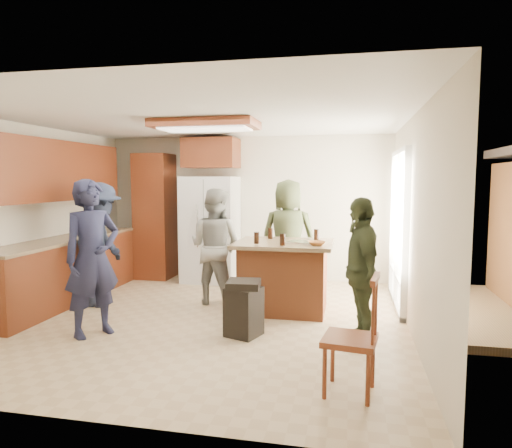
% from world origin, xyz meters
% --- Properties ---
extents(person_front_left, '(0.75, 0.79, 1.76)m').
position_xyz_m(person_front_left, '(-1.02, -0.79, 0.88)').
color(person_front_left, '#1B1D36').
rests_on(person_front_left, ground).
extents(person_behind_left, '(0.89, 0.67, 1.63)m').
position_xyz_m(person_behind_left, '(-0.06, 0.76, 0.82)').
color(person_behind_left, gray).
rests_on(person_behind_left, ground).
extents(person_behind_right, '(0.87, 0.58, 1.76)m').
position_xyz_m(person_behind_right, '(0.87, 1.55, 0.88)').
color(person_behind_right, '#384025').
rests_on(person_behind_right, ground).
extents(person_side_right, '(0.65, 1.00, 1.57)m').
position_xyz_m(person_side_right, '(1.92, -0.45, 0.79)').
color(person_side_right, '#353E24').
rests_on(person_side_right, ground).
extents(person_counter, '(0.64, 1.16, 1.72)m').
position_xyz_m(person_counter, '(-1.59, 0.34, 0.86)').
color(person_counter, '#1C2338').
rests_on(person_counter, ground).
extents(left_cabinetry, '(0.64, 3.00, 2.30)m').
position_xyz_m(left_cabinetry, '(-2.24, 0.40, 0.96)').
color(left_cabinetry, maroon).
rests_on(left_cabinetry, ground).
extents(back_wall_units, '(1.80, 0.60, 2.45)m').
position_xyz_m(back_wall_units, '(-1.33, 2.20, 1.38)').
color(back_wall_units, maroon).
rests_on(back_wall_units, ground).
extents(refrigerator, '(0.90, 0.76, 1.80)m').
position_xyz_m(refrigerator, '(-0.55, 2.12, 0.90)').
color(refrigerator, white).
rests_on(refrigerator, ground).
extents(kitchen_island, '(1.28, 1.03, 0.93)m').
position_xyz_m(kitchen_island, '(0.94, 0.60, 0.47)').
color(kitchen_island, '#984A27').
rests_on(kitchen_island, ground).
extents(island_items, '(0.94, 0.68, 0.15)m').
position_xyz_m(island_items, '(1.15, 0.50, 0.97)').
color(island_items, silver).
rests_on(island_items, kitchen_island).
extents(trash_bin, '(0.44, 0.44, 0.63)m').
position_xyz_m(trash_bin, '(0.65, -0.48, 0.32)').
color(trash_bin, black).
rests_on(trash_bin, ground).
extents(spindle_chair, '(0.48, 0.48, 0.99)m').
position_xyz_m(spindle_chair, '(1.83, -1.66, 0.45)').
color(spindle_chair, maroon).
rests_on(spindle_chair, ground).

